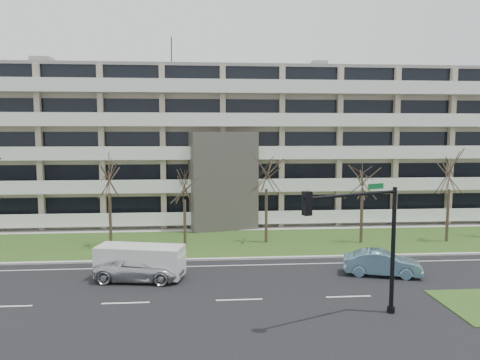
{
  "coord_description": "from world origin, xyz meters",
  "views": [
    {
      "loc": [
        -1.91,
        -24.19,
        8.93
      ],
      "look_at": [
        0.85,
        10.0,
        5.44
      ],
      "focal_mm": 35.0,
      "sensor_mm": 36.0,
      "label": 1
    }
  ],
  "objects": [
    {
      "name": "silver_pickup",
      "position": [
        -5.72,
        3.89,
        0.74
      ],
      "size": [
        5.64,
        3.22,
        1.48
      ],
      "primitive_type": "imported",
      "rotation": [
        0.0,
        0.0,
        1.42
      ],
      "color": "#B3B6BB",
      "rests_on": "ground"
    },
    {
      "name": "apartment_building",
      "position": [
        -0.01,
        25.32,
        7.61
      ],
      "size": [
        60.5,
        15.1,
        18.75
      ],
      "color": "#BEAE94",
      "rests_on": "ground"
    },
    {
      "name": "traffic_signal",
      "position": [
        5.71,
        -3.13,
        4.23
      ],
      "size": [
        5.22,
        2.52,
        6.54
      ],
      "rotation": [
        0.0,
        0.0,
        0.41
      ],
      "color": "black",
      "rests_on": "ground"
    },
    {
      "name": "tree_3",
      "position": [
        -3.32,
        12.18,
        5.12
      ],
      "size": [
        3.29,
        3.29,
        6.59
      ],
      "color": "#382B21",
      "rests_on": "ground"
    },
    {
      "name": "tree_2",
      "position": [
        -9.07,
        12.22,
        5.94
      ],
      "size": [
        3.82,
        3.82,
        7.64
      ],
      "color": "#382B21",
      "rests_on": "ground"
    },
    {
      "name": "tree_4",
      "position": [
        3.21,
        12.8,
        6.13
      ],
      "size": [
        3.94,
        3.94,
        7.89
      ],
      "color": "#382B21",
      "rests_on": "ground"
    },
    {
      "name": "grass_verge",
      "position": [
        0.0,
        13.0,
        0.03
      ],
      "size": [
        90.0,
        10.0,
        0.06
      ],
      "primitive_type": "cube",
      "color": "#2E4B19",
      "rests_on": "ground"
    },
    {
      "name": "white_van",
      "position": [
        -5.68,
        4.12,
        1.22
      ],
      "size": [
        5.56,
        3.06,
        2.04
      ],
      "rotation": [
        0.0,
        0.0,
        -0.22
      ],
      "color": "silver",
      "rests_on": "ground"
    },
    {
      "name": "lane_edge_line",
      "position": [
        0.0,
        6.5,
        0.01
      ],
      "size": [
        90.0,
        0.12,
        0.01
      ],
      "primitive_type": "cube",
      "color": "white",
      "rests_on": "ground"
    },
    {
      "name": "tree_6",
      "position": [
        18.03,
        11.96,
        6.04
      ],
      "size": [
        3.88,
        3.88,
        7.77
      ],
      "color": "#382B21",
      "rests_on": "ground"
    },
    {
      "name": "blue_sedan",
      "position": [
        9.28,
        3.61,
        0.78
      ],
      "size": [
        5.0,
        2.9,
        1.56
      ],
      "primitive_type": "imported",
      "rotation": [
        0.0,
        0.0,
        1.29
      ],
      "color": "#6999B7",
      "rests_on": "ground"
    },
    {
      "name": "curb",
      "position": [
        0.0,
        8.0,
        0.06
      ],
      "size": [
        90.0,
        0.35,
        0.12
      ],
      "primitive_type": "cube",
      "color": "#B2B2AD",
      "rests_on": "ground"
    },
    {
      "name": "ground",
      "position": [
        0.0,
        0.0,
        0.0
      ],
      "size": [
        160.0,
        160.0,
        0.0
      ],
      "primitive_type": "plane",
      "color": "black",
      "rests_on": "ground"
    },
    {
      "name": "tree_5",
      "position": [
        10.85,
        12.04,
        5.4
      ],
      "size": [
        3.47,
        3.47,
        6.94
      ],
      "color": "#382B21",
      "rests_on": "ground"
    },
    {
      "name": "sidewalk",
      "position": [
        0.0,
        18.5,
        0.04
      ],
      "size": [
        90.0,
        2.0,
        0.08
      ],
      "primitive_type": "cube",
      "color": "#B2B2AD",
      "rests_on": "ground"
    }
  ]
}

